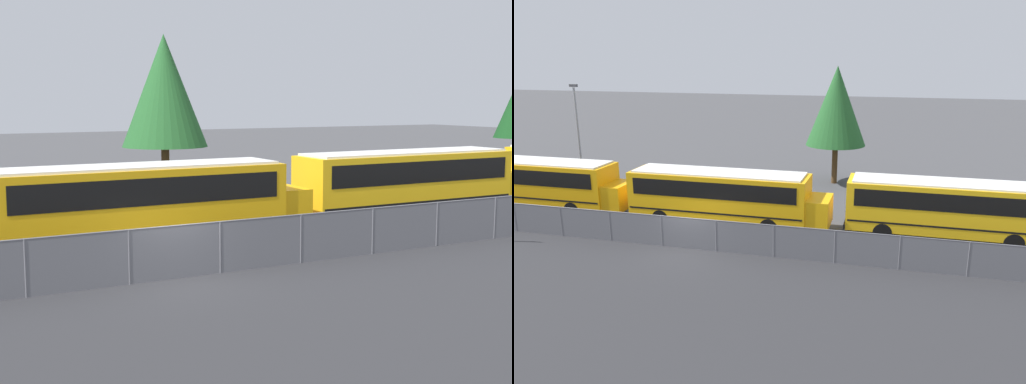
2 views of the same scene
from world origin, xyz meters
The scene contains 6 objects.
ground_plane centered at (0.00, 0.00, 0.00)m, with size 200.00×200.00×0.00m, color #424244.
road_strip centered at (0.00, -6.00, 0.00)m, with size 134.86×12.00×0.01m.
fence centered at (0.00, 0.00, 0.88)m, with size 100.93×0.07×1.72m.
school_bus_3 centered at (0.55, 4.01, 1.95)m, with size 12.03×2.56×3.28m.
school_bus_4 centered at (13.35, 4.76, 1.95)m, with size 12.03×2.56×3.28m.
tree_2 centered at (5.63, 15.75, 6.03)m, with size 4.61×4.61×9.05m.
Camera 1 is at (-8.05, -20.54, 5.64)m, focal length 50.00 mm.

